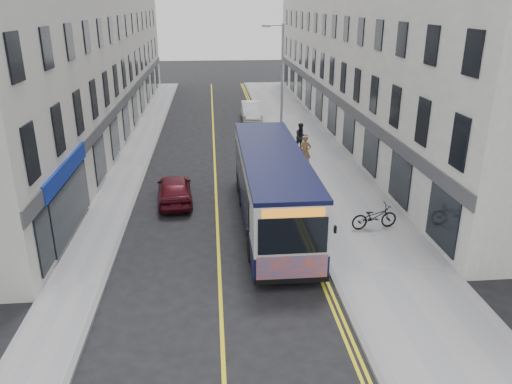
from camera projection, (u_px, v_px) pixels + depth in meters
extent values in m
plane|color=black|center=(219.00, 264.00, 18.62)|extent=(140.00, 140.00, 0.00)
cube|color=gray|center=(318.00, 162.00, 30.29)|extent=(4.50, 64.00, 0.12)
cube|color=gray|center=(130.00, 167.00, 29.34)|extent=(2.00, 64.00, 0.12)
cube|color=slate|center=(281.00, 163.00, 30.10)|extent=(0.18, 64.00, 0.13)
cube|color=slate|center=(147.00, 167.00, 29.43)|extent=(0.18, 64.00, 0.13)
cube|color=yellow|center=(215.00, 166.00, 29.79)|extent=(0.12, 64.00, 0.01)
cube|color=yellow|center=(274.00, 164.00, 30.09)|extent=(0.10, 64.00, 0.01)
cube|color=yellow|center=(277.00, 164.00, 30.10)|extent=(0.10, 64.00, 0.01)
cube|color=white|center=(367.00, 41.00, 36.81)|extent=(6.00, 46.00, 13.00)
cube|color=silver|center=(82.00, 42.00, 35.09)|extent=(6.00, 46.00, 13.00)
cylinder|color=#9B9EA3|center=(282.00, 92.00, 30.58)|extent=(0.14, 0.14, 8.00)
cylinder|color=#9B9EA3|center=(275.00, 25.00, 29.15)|extent=(1.00, 0.08, 0.08)
cube|color=#9B9EA3|center=(266.00, 26.00, 29.13)|extent=(0.50, 0.18, 0.12)
cube|color=black|center=(272.00, 206.00, 21.77)|extent=(2.54, 11.17, 0.91)
cube|color=#B6B9BD|center=(272.00, 177.00, 21.28)|extent=(2.54, 11.17, 1.83)
cube|color=black|center=(272.00, 154.00, 20.93)|extent=(2.56, 11.17, 0.16)
cube|color=black|center=(241.00, 177.00, 21.82)|extent=(0.04, 8.73, 1.17)
cube|color=black|center=(299.00, 176.00, 22.03)|extent=(0.04, 8.73, 1.17)
cube|color=black|center=(293.00, 236.00, 16.11)|extent=(2.28, 0.04, 1.27)
cube|color=#F24E14|center=(292.00, 269.00, 16.54)|extent=(2.39, 0.04, 0.96)
cube|color=orange|center=(294.00, 213.00, 15.81)|extent=(2.03, 0.04, 0.28)
cylinder|color=black|center=(252.00, 249.00, 18.67)|extent=(0.28, 1.02, 1.02)
cylinder|color=black|center=(312.00, 246.00, 18.86)|extent=(0.28, 1.02, 1.02)
cylinder|color=black|center=(242.00, 195.00, 23.86)|extent=(0.28, 1.02, 1.02)
cylinder|color=black|center=(290.00, 194.00, 24.06)|extent=(0.28, 1.02, 1.02)
cylinder|color=black|center=(240.00, 182.00, 25.56)|extent=(0.28, 1.02, 1.02)
cylinder|color=black|center=(284.00, 181.00, 25.76)|extent=(0.28, 1.02, 1.02)
imported|color=black|center=(374.00, 217.00, 21.12)|extent=(2.09, 0.96, 1.06)
imported|color=olive|center=(305.00, 152.00, 28.82)|extent=(0.79, 0.64, 1.88)
imported|color=black|center=(301.00, 137.00, 31.98)|extent=(1.02, 0.87, 1.84)
imported|color=white|center=(251.00, 111.00, 41.37)|extent=(1.56, 4.42, 1.46)
imported|color=#510D18|center=(175.00, 189.00, 24.16)|extent=(1.95, 4.16, 1.38)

